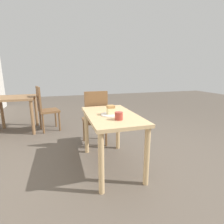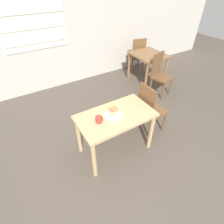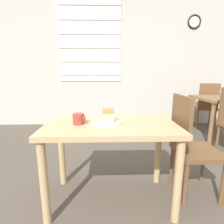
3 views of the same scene
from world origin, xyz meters
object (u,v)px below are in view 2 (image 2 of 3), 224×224
(chair_near_window, at_px, (150,108))
(plate, at_px, (113,115))
(dining_table_near, at_px, (116,121))
(chair_far_corner, at_px, (160,73))
(dining_table_far, at_px, (148,59))
(cake_slice, at_px, (114,111))
(coffee_mug, at_px, (99,119))
(chair_far_opposite, at_px, (137,55))

(chair_near_window, bearing_deg, plate, 94.05)
(dining_table_near, relative_size, plate, 4.30)
(chair_far_corner, bearing_deg, dining_table_far, 63.46)
(cake_slice, relative_size, coffee_mug, 1.07)
(chair_near_window, relative_size, chair_far_corner, 1.00)
(dining_table_near, relative_size, chair_near_window, 1.15)
(dining_table_far, height_order, chair_far_corner, chair_far_corner)
(coffee_mug, bearing_deg, dining_table_far, 34.97)
(cake_slice, bearing_deg, dining_table_far, 37.82)
(chair_far_corner, height_order, chair_far_opposite, same)
(plate, relative_size, coffee_mug, 2.55)
(chair_near_window, height_order, chair_far_corner, same)
(chair_near_window, distance_m, chair_far_opposite, 2.35)
(dining_table_near, xyz_separation_m, plate, (-0.03, 0.01, 0.12))
(plate, height_order, coffee_mug, coffee_mug)
(chair_far_corner, xyz_separation_m, plate, (-1.77, -0.89, 0.22))
(dining_table_far, distance_m, cake_slice, 2.39)
(cake_slice, xyz_separation_m, coffee_mug, (-0.24, -0.02, -0.02))
(chair_near_window, bearing_deg, chair_far_corner, -50.66)
(chair_far_corner, relative_size, plate, 3.72)
(dining_table_near, relative_size, coffee_mug, 10.94)
(chair_near_window, relative_size, coffee_mug, 9.48)
(plate, distance_m, cake_slice, 0.06)
(dining_table_far, relative_size, plate, 3.13)
(dining_table_far, xyz_separation_m, chair_far_opposite, (0.12, 0.57, -0.10))
(chair_near_window, relative_size, plate, 3.72)
(chair_far_corner, height_order, cake_slice, chair_far_corner)
(dining_table_far, xyz_separation_m, plate, (-1.89, -1.46, 0.12))
(chair_far_corner, bearing_deg, dining_table_near, -166.63)
(chair_near_window, height_order, chair_far_opposite, same)
(dining_table_near, bearing_deg, plate, 156.31)
(dining_table_far, relative_size, cake_slice, 7.43)
(chair_near_window, xyz_separation_m, cake_slice, (-0.73, -0.05, 0.28))
(dining_table_far, height_order, chair_near_window, chair_near_window)
(dining_table_far, distance_m, chair_far_corner, 0.59)
(dining_table_near, height_order, chair_far_opposite, chair_far_opposite)
(chair_near_window, relative_size, chair_far_opposite, 1.00)
(cake_slice, bearing_deg, chair_far_corner, 26.87)
(dining_table_near, distance_m, dining_table_far, 2.37)
(dining_table_near, xyz_separation_m, chair_near_window, (0.71, 0.07, -0.10))
(chair_near_window, bearing_deg, chair_far_opposite, -32.63)
(dining_table_near, xyz_separation_m, cake_slice, (-0.02, 0.02, 0.18))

